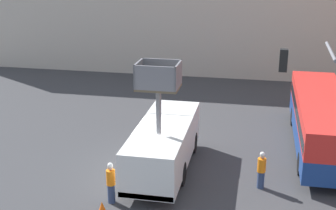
# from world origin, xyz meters

# --- Properties ---
(ground_plane) EXTENTS (120.00, 120.00, 0.00)m
(ground_plane) POSITION_xyz_m (0.00, 0.00, 0.00)
(ground_plane) COLOR #38383A
(building_backdrop_far) EXTENTS (44.00, 10.00, 11.73)m
(building_backdrop_far) POSITION_xyz_m (0.00, 23.22, 5.86)
(building_backdrop_far) COLOR #BCB2A3
(building_backdrop_far) RESTS_ON ground_plane
(utility_truck) EXTENTS (2.39, 7.38, 5.70)m
(utility_truck) POSITION_xyz_m (0.71, 0.15, 1.51)
(utility_truck) COLOR silver
(utility_truck) RESTS_ON ground_plane
(city_bus) EXTENTS (2.56, 10.97, 2.91)m
(city_bus) POSITION_xyz_m (8.32, 4.57, 1.74)
(city_bus) COLOR navy
(city_bus) RESTS_ON ground_plane
(road_worker_near_truck) EXTENTS (0.38, 0.38, 1.85)m
(road_worker_near_truck) POSITION_xyz_m (-0.89, -3.12, 0.93)
(road_worker_near_truck) COLOR navy
(road_worker_near_truck) RESTS_ON ground_plane
(road_worker_directing) EXTENTS (0.38, 0.38, 1.77)m
(road_worker_directing) POSITION_xyz_m (5.32, -0.57, 0.88)
(road_worker_directing) COLOR navy
(road_worker_directing) RESTS_ON ground_plane
(traffic_cone_far_side) EXTENTS (0.58, 0.58, 0.66)m
(traffic_cone_far_side) POSITION_xyz_m (-0.92, -4.26, 0.31)
(traffic_cone_far_side) COLOR black
(traffic_cone_far_side) RESTS_ON ground_plane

